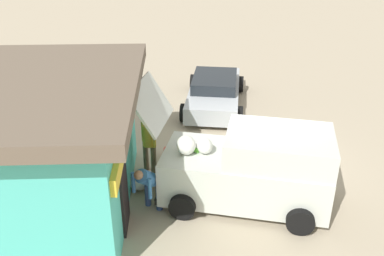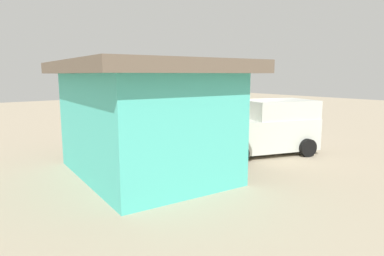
% 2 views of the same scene
% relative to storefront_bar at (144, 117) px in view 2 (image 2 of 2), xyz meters
% --- Properties ---
extents(ground_plane, '(60.00, 60.00, 0.00)m').
position_rel_storefront_bar_xyz_m(ground_plane, '(1.17, -5.68, -1.69)').
color(ground_plane, tan).
extents(storefront_bar, '(6.19, 4.80, 3.26)m').
position_rel_storefront_bar_xyz_m(storefront_bar, '(0.00, 0.00, 0.00)').
color(storefront_bar, '#4CC6B7').
rests_on(storefront_bar, ground_plane).
extents(delivery_van, '(3.21, 4.96, 2.98)m').
position_rel_storefront_bar_xyz_m(delivery_van, '(-0.47, -4.75, -0.71)').
color(delivery_van, silver).
rests_on(delivery_van, ground_plane).
extents(parked_sedan, '(4.74, 2.96, 1.17)m').
position_rel_storefront_bar_xyz_m(parked_sedan, '(5.58, -4.90, -1.12)').
color(parked_sedan, '#B2B7BC').
rests_on(parked_sedan, ground_plane).
extents(vendor_standing, '(0.48, 0.48, 1.76)m').
position_rel_storefront_bar_xyz_m(vendor_standing, '(1.19, -2.32, -0.68)').
color(vendor_standing, '#726047').
rests_on(vendor_standing, ground_plane).
extents(customer_bending, '(0.72, 0.71, 1.33)m').
position_rel_storefront_bar_xyz_m(customer_bending, '(-0.58, -2.23, -0.87)').
color(customer_bending, navy).
rests_on(customer_bending, ground_plane).
extents(unloaded_banana_pile, '(0.81, 0.86, 0.44)m').
position_rel_storefront_bar_xyz_m(unloaded_banana_pile, '(0.43, -2.04, -1.48)').
color(unloaded_banana_pile, silver).
rests_on(unloaded_banana_pile, ground_plane).
extents(paint_bucket, '(0.33, 0.33, 0.32)m').
position_rel_storefront_bar_xyz_m(paint_bucket, '(1.89, -2.91, -1.53)').
color(paint_bucket, '#BF3F33').
rests_on(paint_bucket, ground_plane).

